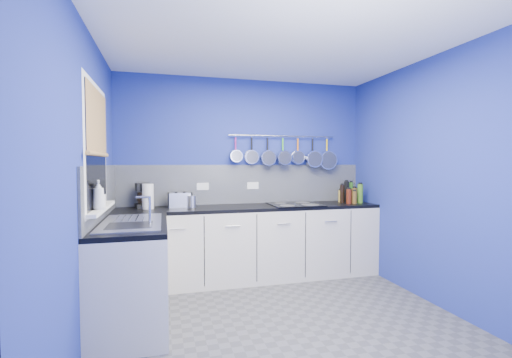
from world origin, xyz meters
name	(u,v)px	position (x,y,z in m)	size (l,w,h in m)	color
floor	(283,322)	(0.00, 0.00, -0.01)	(3.20, 3.00, 0.02)	#47474C
ceiling	(284,38)	(0.00, 0.00, 2.51)	(3.20, 3.00, 0.02)	white
wall_back	(245,176)	(0.00, 1.51, 1.25)	(3.20, 0.02, 2.50)	navy
wall_front	(390,200)	(0.00, -1.51, 1.25)	(3.20, 0.02, 2.50)	navy
wall_left	(85,186)	(-1.61, 0.00, 1.25)	(0.02, 3.00, 2.50)	navy
wall_right	(435,180)	(1.61, 0.00, 1.25)	(0.02, 3.00, 2.50)	navy
backsplash_back	(245,184)	(0.00, 1.49, 1.15)	(3.20, 0.02, 0.50)	gray
backsplash_left	(102,192)	(-1.59, 0.60, 1.15)	(0.02, 1.80, 0.50)	gray
cabinet_run_back	(251,244)	(0.00, 1.20, 0.43)	(3.20, 0.60, 0.86)	beige
worktop_back	(251,208)	(0.00, 1.20, 0.88)	(3.20, 0.60, 0.04)	black
cabinet_run_left	(133,275)	(-1.30, 0.30, 0.43)	(0.60, 1.20, 0.86)	beige
worktop_left	(132,225)	(-1.30, 0.30, 0.88)	(0.60, 1.20, 0.04)	black
window_frame	(96,148)	(-1.58, 0.30, 1.55)	(0.01, 1.00, 1.10)	white
window_glass	(97,148)	(-1.57, 0.30, 1.55)	(0.01, 0.90, 1.00)	black
bamboo_blind	(97,122)	(-1.56, 0.30, 1.77)	(0.01, 0.90, 0.55)	tan
window_sill	(101,208)	(-1.55, 0.30, 1.04)	(0.10, 0.98, 0.03)	white
sink_unit	(132,222)	(-1.30, 0.30, 0.90)	(0.50, 0.95, 0.01)	silver
mixer_tap	(150,210)	(-1.14, 0.12, 1.03)	(0.12, 0.08, 0.26)	silver
socket_left	(203,186)	(-0.55, 1.48, 1.13)	(0.15, 0.01, 0.09)	white
socket_right	(253,186)	(0.10, 1.48, 1.13)	(0.15, 0.01, 0.09)	white
pot_rail	(283,136)	(0.50, 1.45, 1.78)	(0.02, 0.02, 1.45)	silver
soap_bottle_a	(98,195)	(-1.53, 0.09, 1.17)	(0.09, 0.09, 0.24)	white
soap_bottle_b	(100,198)	(-1.53, 0.15, 1.14)	(0.08, 0.08, 0.17)	white
paper_towel	(148,196)	(-1.20, 1.23, 1.04)	(0.13, 0.13, 0.29)	white
coffee_maker	(143,196)	(-1.26, 1.31, 1.05)	(0.16, 0.18, 0.29)	black
toaster	(180,200)	(-0.84, 1.30, 0.99)	(0.27, 0.15, 0.17)	silver
canister	(192,202)	(-0.70, 1.23, 0.97)	(0.10, 0.10, 0.14)	silver
hob	(295,204)	(0.57, 1.16, 0.91)	(0.62, 0.55, 0.01)	black
pan_0	(236,149)	(-0.13, 1.44, 1.61)	(0.15, 0.09, 0.34)	silver
pan_1	(252,150)	(0.08, 1.44, 1.60)	(0.18, 0.06, 0.37)	silver
pan_2	(268,151)	(0.29, 1.44, 1.59)	(0.20, 0.09, 0.39)	silver
pan_3	(283,151)	(0.50, 1.44, 1.59)	(0.19, 0.11, 0.38)	silver
pan_4	(298,150)	(0.71, 1.44, 1.59)	(0.18, 0.06, 0.37)	silver
pan_5	(313,152)	(0.92, 1.44, 1.57)	(0.23, 0.11, 0.42)	silver
pan_6	(327,153)	(1.14, 1.44, 1.56)	(0.26, 0.08, 0.45)	silver
condiment_0	(351,192)	(1.45, 1.34, 1.03)	(0.06, 0.06, 0.26)	#265919
condiment_1	(346,192)	(1.37, 1.32, 1.04)	(0.06, 0.06, 0.28)	black
condiment_2	(340,196)	(1.27, 1.31, 0.98)	(0.05, 0.05, 0.16)	olive
condiment_3	(355,195)	(1.43, 1.22, 1.00)	(0.07, 0.07, 0.19)	brown
condiment_4	(350,197)	(1.37, 1.22, 0.97)	(0.06, 0.06, 0.14)	#8C5914
condiment_5	(342,194)	(1.25, 1.22, 1.02)	(0.06, 0.06, 0.24)	black
condiment_6	(360,194)	(1.46, 1.13, 1.02)	(0.07, 0.07, 0.25)	#3F721E
condiment_7	(354,197)	(1.36, 1.10, 0.98)	(0.07, 0.07, 0.16)	brown
condiment_8	(349,196)	(1.29, 1.11, 0.99)	(0.07, 0.07, 0.19)	#4C190C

